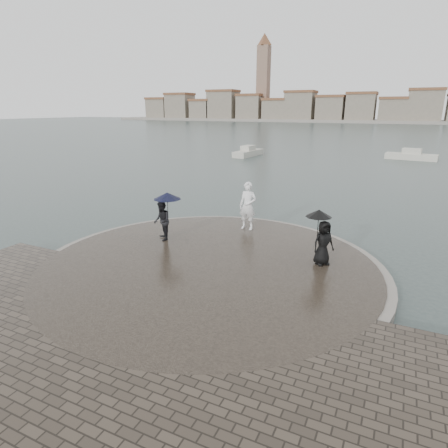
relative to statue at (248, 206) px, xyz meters
The scene contains 8 objects.
ground 7.91m from the statue, 88.42° to the right, with size 400.00×400.00×0.00m, color #2B3835.
kerb_ring 4.47m from the statue, 87.13° to the right, with size 12.50×12.50×0.32m, color gray.
quay_tip 4.46m from the statue, 87.13° to the right, with size 11.90×11.90×0.36m, color #2D261E.
statue is the anchor object (origin of this frame).
visitor_left 3.89m from the statue, 132.02° to the right, with size 1.32×1.18×2.04m.
visitor_right 4.66m from the statue, 34.15° to the right, with size 1.17×1.01×1.95m.
far_skyline 153.11m from the statue, 92.28° to the left, with size 260.00×20.00×37.00m.
boats 30.89m from the statue, 94.09° to the left, with size 22.16×8.69×1.50m.
Camera 1 is at (5.84, -7.51, 5.67)m, focal length 30.00 mm.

